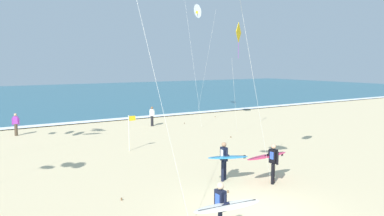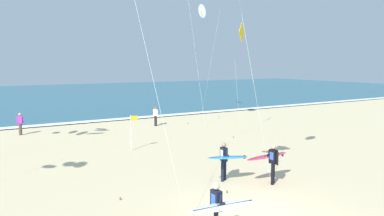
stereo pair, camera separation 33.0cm
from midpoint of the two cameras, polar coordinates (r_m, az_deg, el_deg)
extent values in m
plane|color=beige|center=(13.96, 9.12, -14.86)|extent=(160.00, 160.00, 0.00)
cube|color=#2D6075|center=(63.07, -24.72, 1.48)|extent=(160.00, 60.00, 0.08)
cube|color=white|center=(34.08, -17.57, -2.09)|extent=(160.00, 1.21, 0.01)
cube|color=black|center=(11.42, 3.36, -13.44)|extent=(0.20, 0.34, 0.60)
cube|color=blue|center=(11.35, 2.92, -13.36)|extent=(0.01, 0.20, 0.32)
sphere|color=beige|center=(11.28, 3.38, -11.44)|extent=(0.21, 0.21, 0.21)
cylinder|color=black|center=(11.21, 4.07, -13.25)|extent=(0.09, 0.09, 0.26)
cylinder|color=black|center=(11.15, 4.10, -14.06)|extent=(0.25, 0.08, 0.14)
cylinder|color=black|center=(11.61, 2.67, -13.31)|extent=(0.09, 0.09, 0.56)
ellipsoid|color=white|center=(11.17, 4.48, -14.25)|extent=(2.29, 0.60, 0.17)
cube|color=#333333|center=(11.16, 4.48, -14.07)|extent=(2.01, 0.03, 0.10)
cube|color=#262628|center=(11.77, 8.32, -13.56)|extent=(0.12, 0.01, 0.14)
cylinder|color=black|center=(16.81, 11.28, -9.56)|extent=(0.13, 0.13, 0.88)
cylinder|color=black|center=(17.07, 11.38, -9.31)|extent=(0.13, 0.13, 0.88)
cube|color=black|center=(16.75, 11.39, -7.00)|extent=(0.22, 0.35, 0.60)
cube|color=blue|center=(16.67, 11.14, -6.92)|extent=(0.02, 0.20, 0.32)
sphere|color=tan|center=(16.66, 11.42, -5.60)|extent=(0.21, 0.21, 0.21)
cylinder|color=black|center=(16.61, 11.97, -7.27)|extent=(0.09, 0.09, 0.56)
cylinder|color=black|center=(16.88, 10.82, -6.50)|extent=(0.09, 0.09, 0.26)
cylinder|color=black|center=(16.93, 10.45, -6.91)|extent=(0.26, 0.09, 0.14)
ellipsoid|color=#D83359|center=(17.01, 10.49, -6.98)|extent=(2.35, 0.62, 0.10)
cube|color=#333333|center=(17.00, 10.49, -6.86)|extent=(2.04, 0.13, 0.03)
cube|color=#262628|center=(17.73, 12.68, -6.71)|extent=(0.12, 0.02, 0.14)
cylinder|color=black|center=(16.92, 3.99, -9.34)|extent=(0.13, 0.13, 0.88)
cylinder|color=black|center=(17.16, 4.33, -9.11)|extent=(0.13, 0.13, 0.88)
cube|color=black|center=(16.85, 4.18, -6.81)|extent=(0.24, 0.36, 0.60)
cube|color=white|center=(16.79, 3.87, -6.71)|extent=(0.03, 0.20, 0.32)
sphere|color=#A87A59|center=(16.76, 4.20, -5.41)|extent=(0.21, 0.21, 0.21)
cylinder|color=black|center=(16.63, 4.59, -6.60)|extent=(0.09, 0.09, 0.26)
cylinder|color=black|center=(16.56, 4.57, -7.12)|extent=(0.26, 0.11, 0.14)
cylinder|color=black|center=(17.05, 3.79, -6.78)|extent=(0.09, 0.09, 0.56)
ellipsoid|color=#3399D8|center=(16.57, 4.82, -7.26)|extent=(2.01, 0.77, 0.20)
cube|color=#333333|center=(16.56, 4.82, -7.14)|extent=(1.72, 0.22, 0.12)
cube|color=#262628|center=(17.01, 7.21, -7.16)|extent=(0.12, 0.03, 0.14)
cone|color=white|center=(39.17, 0.66, 14.17)|extent=(0.49, 1.37, 1.35)
cube|color=yellow|center=(39.15, 0.66, 13.96)|extent=(0.49, 0.04, 0.24)
cylinder|color=silver|center=(37.46, 1.90, 6.56)|extent=(0.17, 3.21, 9.84)
cylinder|color=brown|center=(36.47, 3.19, -1.29)|extent=(0.06, 0.06, 0.10)
cube|color=yellow|center=(27.86, 6.56, 11.05)|extent=(1.14, 0.84, 1.39)
cylinder|color=purple|center=(27.79, 6.52, 8.46)|extent=(0.02, 0.02, 1.13)
cylinder|color=silver|center=(27.05, 5.97, 1.68)|extent=(1.40, 1.02, 5.32)
cylinder|color=brown|center=(26.61, 5.41, -4.29)|extent=(0.06, 0.06, 0.10)
cylinder|color=silver|center=(31.08, -0.20, 7.16)|extent=(0.16, 2.38, 10.52)
cylinder|color=brown|center=(32.44, -1.43, -2.27)|extent=(0.06, 0.06, 0.10)
cylinder|color=silver|center=(15.48, 8.29, 5.35)|extent=(2.26, 0.08, 9.33)
cylinder|color=brown|center=(15.63, 4.71, -12.21)|extent=(0.06, 0.06, 0.10)
cylinder|color=silver|center=(12.77, -6.85, 7.12)|extent=(0.88, 3.42, 10.23)
cylinder|color=brown|center=(15.04, -11.02, -13.09)|extent=(0.06, 0.06, 0.10)
cylinder|color=black|center=(31.46, -6.22, -1.91)|extent=(0.22, 0.22, 0.84)
cube|color=white|center=(31.37, -6.24, -0.67)|extent=(0.29, 0.36, 0.54)
sphere|color=brown|center=(31.32, -6.24, 0.02)|extent=(0.20, 0.20, 0.20)
cylinder|color=white|center=(31.24, -5.94, -0.88)|extent=(0.08, 0.08, 0.50)
cylinder|color=white|center=(31.51, -6.52, -0.82)|extent=(0.08, 0.08, 0.50)
cylinder|color=#4C3D2D|center=(29.93, -24.86, -2.94)|extent=(0.22, 0.22, 0.84)
cube|color=purple|center=(29.83, -24.93, -1.64)|extent=(0.36, 0.28, 0.54)
sphere|color=tan|center=(29.78, -24.97, -0.91)|extent=(0.20, 0.20, 0.20)
cylinder|color=purple|center=(29.89, -25.31, -1.83)|extent=(0.08, 0.08, 0.50)
cylinder|color=purple|center=(29.79, -24.53, -1.82)|extent=(0.08, 0.08, 0.50)
cylinder|color=silver|center=(22.77, -9.70, -3.67)|extent=(0.05, 0.05, 2.10)
cube|color=yellow|center=(22.71, -9.24, -1.51)|extent=(0.40, 0.02, 0.28)
camera|label=1|loc=(0.16, -90.56, -0.07)|focal=36.06mm
camera|label=2|loc=(0.16, 89.44, 0.07)|focal=36.06mm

